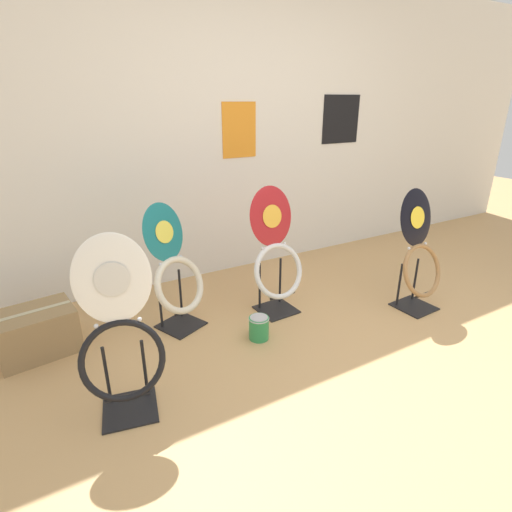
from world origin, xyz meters
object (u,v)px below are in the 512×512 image
object	(u,v)px
toilet_seat_display_teal_sax	(176,276)
toilet_seat_display_crimson_swirl	(276,255)
toilet_seat_display_jazz_black	(419,255)
toilet_seat_display_white_plain	(120,337)
storage_box	(36,332)
paint_can	(259,327)

from	to	relation	value
toilet_seat_display_teal_sax	toilet_seat_display_crimson_swirl	world-z (taller)	toilet_seat_display_crimson_swirl
toilet_seat_display_jazz_black	toilet_seat_display_white_plain	world-z (taller)	toilet_seat_display_white_plain
toilet_seat_display_jazz_black	toilet_seat_display_white_plain	bearing A→B (deg)	-179.07
storage_box	toilet_seat_display_jazz_black	bearing A→B (deg)	-16.65
toilet_seat_display_teal_sax	storage_box	xyz separation A→B (m)	(-0.91, 0.14, -0.25)
toilet_seat_display_jazz_black	toilet_seat_display_crimson_swirl	world-z (taller)	toilet_seat_display_crimson_swirl
toilet_seat_display_white_plain	toilet_seat_display_crimson_swirl	size ratio (longest dim) A/B	1.00
paint_can	toilet_seat_display_white_plain	bearing A→B (deg)	-165.64
paint_can	toilet_seat_display_teal_sax	bearing A→B (deg)	133.66
toilet_seat_display_crimson_swirl	toilet_seat_display_teal_sax	bearing A→B (deg)	169.13
toilet_seat_display_teal_sax	toilet_seat_display_white_plain	bearing A→B (deg)	-127.54
toilet_seat_display_white_plain	toilet_seat_display_crimson_swirl	distance (m)	1.37
storage_box	toilet_seat_display_crimson_swirl	bearing A→B (deg)	-9.78
toilet_seat_display_jazz_black	storage_box	world-z (taller)	toilet_seat_display_jazz_black
toilet_seat_display_teal_sax	toilet_seat_display_jazz_black	size ratio (longest dim) A/B	0.97
toilet_seat_display_teal_sax	storage_box	bearing A→B (deg)	171.10
toilet_seat_display_jazz_black	storage_box	xyz separation A→B (m)	(-2.63, 0.79, -0.29)
toilet_seat_display_teal_sax	toilet_seat_display_white_plain	world-z (taller)	toilet_seat_display_white_plain
toilet_seat_display_crimson_swirl	paint_can	xyz separation A→B (m)	(-0.32, -0.30, -0.37)
toilet_seat_display_white_plain	storage_box	world-z (taller)	toilet_seat_display_white_plain
toilet_seat_display_white_plain	storage_box	size ratio (longest dim) A/B	1.89
toilet_seat_display_crimson_swirl	toilet_seat_display_jazz_black	bearing A→B (deg)	-27.10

